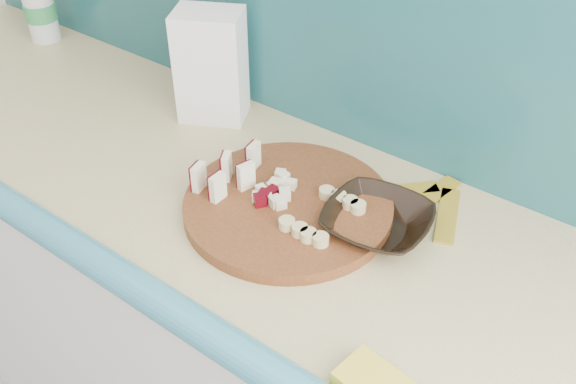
# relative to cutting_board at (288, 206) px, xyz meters

# --- Properties ---
(kitchen_counter) EXTENTS (2.20, 0.63, 0.91)m
(kitchen_counter) POSITION_rel_cutting_board_xyz_m (-0.19, -0.00, -0.47)
(kitchen_counter) COLOR white
(kitchen_counter) RESTS_ON ground
(backsplash) EXTENTS (2.20, 0.02, 0.50)m
(backsplash) POSITION_rel_cutting_board_xyz_m (-0.19, 0.29, 0.24)
(backsplash) COLOR teal
(backsplash) RESTS_ON kitchen_counter
(cutting_board) EXTENTS (0.40, 0.40, 0.02)m
(cutting_board) POSITION_rel_cutting_board_xyz_m (0.00, 0.00, 0.00)
(cutting_board) COLOR #43270E
(cutting_board) RESTS_ON kitchen_counter
(apple_wedges) EXTENTS (0.09, 0.15, 0.05)m
(apple_wedges) POSITION_rel_cutting_board_xyz_m (-0.12, -0.03, 0.04)
(apple_wedges) COLOR #F5E9C4
(apple_wedges) RESTS_ON cutting_board
(apple_chunks) EXTENTS (0.06, 0.06, 0.02)m
(apple_chunks) POSITION_rel_cutting_board_xyz_m (-0.02, 0.00, 0.02)
(apple_chunks) COLOR #FCEECA
(apple_chunks) RESTS_ON cutting_board
(banana_slices) EXTENTS (0.10, 0.15, 0.02)m
(banana_slices) POSITION_rel_cutting_board_xyz_m (0.08, -0.00, 0.02)
(banana_slices) COLOR #CCB87D
(banana_slices) RESTS_ON cutting_board
(brown_bowl) EXTENTS (0.21, 0.21, 0.05)m
(brown_bowl) POSITION_rel_cutting_board_xyz_m (0.16, 0.05, 0.01)
(brown_bowl) COLOR black
(brown_bowl) RESTS_ON kitchen_counter
(flour_bag) EXTENTS (0.17, 0.16, 0.24)m
(flour_bag) POSITION_rel_cutting_board_xyz_m (-0.34, 0.17, 0.11)
(flour_bag) COLOR white
(flour_bag) RESTS_ON kitchen_counter
(canister) EXTENTS (0.08, 0.08, 0.14)m
(canister) POSITION_rel_cutting_board_xyz_m (-0.98, 0.19, 0.06)
(canister) COLOR silver
(canister) RESTS_ON kitchen_counter
(banana_peel) EXTENTS (0.22, 0.19, 0.01)m
(banana_peel) POSITION_rel_cutting_board_xyz_m (0.19, 0.18, -0.01)
(banana_peel) COLOR gold
(banana_peel) RESTS_ON kitchen_counter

